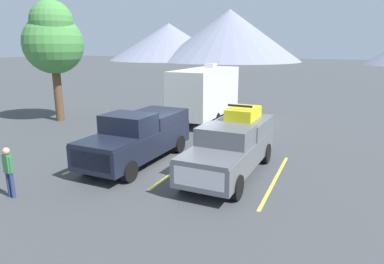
# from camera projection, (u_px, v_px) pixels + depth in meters

# --- Properties ---
(ground_plane) EXTENTS (240.00, 240.00, 0.00)m
(ground_plane) POSITION_uv_depth(u_px,v_px,m) (187.00, 162.00, 14.58)
(ground_plane) COLOR #3F4244
(pickup_truck_a) EXTENTS (2.33, 5.82, 2.16)m
(pickup_truck_a) POSITION_uv_depth(u_px,v_px,m) (139.00, 136.00, 14.49)
(pickup_truck_a) COLOR black
(pickup_truck_a) RESTS_ON ground
(pickup_truck_b) EXTENTS (2.24, 5.86, 2.54)m
(pickup_truck_b) POSITION_uv_depth(u_px,v_px,m) (232.00, 144.00, 13.15)
(pickup_truck_b) COLOR #595B60
(pickup_truck_b) RESTS_ON ground
(lot_stripe_a) EXTENTS (0.12, 5.50, 0.01)m
(lot_stripe_a) POSITION_uv_depth(u_px,v_px,m) (107.00, 154.00, 15.64)
(lot_stripe_a) COLOR gold
(lot_stripe_a) RESTS_ON ground
(lot_stripe_b) EXTENTS (0.12, 5.50, 0.01)m
(lot_stripe_b) POSITION_uv_depth(u_px,v_px,m) (182.00, 166.00, 14.18)
(lot_stripe_b) COLOR gold
(lot_stripe_b) RESTS_ON ground
(lot_stripe_c) EXTENTS (0.12, 5.50, 0.01)m
(lot_stripe_c) POSITION_uv_depth(u_px,v_px,m) (275.00, 179.00, 12.71)
(lot_stripe_c) COLOR gold
(lot_stripe_c) RESTS_ON ground
(camper_trailer_a) EXTENTS (2.58, 7.63, 3.66)m
(camper_trailer_a) POSITION_uv_depth(u_px,v_px,m) (205.00, 91.00, 22.12)
(camper_trailer_a) COLOR silver
(camper_trailer_a) RESTS_ON ground
(person_a) EXTENTS (0.37, 0.23, 1.69)m
(person_a) POSITION_uv_depth(u_px,v_px,m) (8.00, 169.00, 11.01)
(person_a) COLOR navy
(person_a) RESTS_ON ground
(tree_a) EXTENTS (3.71, 3.71, 7.50)m
(tree_a) POSITION_uv_depth(u_px,v_px,m) (53.00, 39.00, 21.37)
(tree_a) COLOR brown
(tree_a) RESTS_ON ground
(mountain_ridge) EXTENTS (145.76, 43.58, 15.39)m
(mountain_ridge) POSITION_uv_depth(u_px,v_px,m) (303.00, 38.00, 96.76)
(mountain_ridge) COLOR gray
(mountain_ridge) RESTS_ON ground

